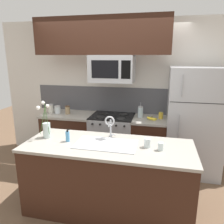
# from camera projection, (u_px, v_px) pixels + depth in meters

# --- Properties ---
(ground_plane) EXTENTS (10.00, 10.00, 0.00)m
(ground_plane) POSITION_uv_depth(u_px,v_px,m) (99.00, 190.00, 3.29)
(ground_plane) COLOR brown
(rear_partition) EXTENTS (5.20, 0.10, 2.60)m
(rear_partition) POSITION_uv_depth(u_px,v_px,m) (132.00, 92.00, 4.11)
(rear_partition) COLOR silver
(rear_partition) RESTS_ON ground
(splash_band) EXTENTS (3.16, 0.01, 0.48)m
(splash_band) POSITION_uv_depth(u_px,v_px,m) (116.00, 100.00, 4.15)
(splash_band) COLOR #4C4C51
(splash_band) RESTS_ON rear_partition
(back_counter_left) EXTENTS (0.95, 0.65, 0.91)m
(back_counter_left) POSITION_uv_depth(u_px,v_px,m) (70.00, 136.00, 4.20)
(back_counter_left) COLOR #381E14
(back_counter_left) RESTS_ON ground
(back_counter_right) EXTENTS (0.60, 0.65, 0.91)m
(back_counter_right) POSITION_uv_depth(u_px,v_px,m) (149.00, 143.00, 3.88)
(back_counter_right) COLOR #381E14
(back_counter_right) RESTS_ON ground
(stove_range) EXTENTS (0.76, 0.64, 0.93)m
(stove_range) POSITION_uv_depth(u_px,v_px,m) (112.00, 140.00, 4.02)
(stove_range) COLOR #A8AAAF
(stove_range) RESTS_ON ground
(microwave) EXTENTS (0.74, 0.40, 0.45)m
(microwave) POSITION_uv_depth(u_px,v_px,m) (112.00, 69.00, 3.68)
(microwave) COLOR #A8AAAF
(upper_cabinet_band) EXTENTS (2.25, 0.34, 0.60)m
(upper_cabinet_band) POSITION_uv_depth(u_px,v_px,m) (101.00, 36.00, 3.55)
(upper_cabinet_band) COLOR #381E14
(refrigerator) EXTENTS (0.88, 0.74, 1.80)m
(refrigerator) POSITION_uv_depth(u_px,v_px,m) (194.00, 122.00, 3.63)
(refrigerator) COLOR #A8AAAF
(refrigerator) RESTS_ON ground
(storage_jar_tall) EXTENTS (0.10, 0.10, 0.17)m
(storage_jar_tall) POSITION_uv_depth(u_px,v_px,m) (51.00, 109.00, 4.14)
(storage_jar_tall) COLOR silver
(storage_jar_tall) RESTS_ON back_counter_left
(storage_jar_medium) EXTENTS (0.11, 0.11, 0.14)m
(storage_jar_medium) POSITION_uv_depth(u_px,v_px,m) (58.00, 110.00, 4.11)
(storage_jar_medium) COLOR silver
(storage_jar_medium) RESTS_ON back_counter_left
(storage_jar_short) EXTENTS (0.09, 0.09, 0.15)m
(storage_jar_short) POSITION_uv_depth(u_px,v_px,m) (68.00, 110.00, 4.06)
(storage_jar_short) COLOR #997F5B
(storage_jar_short) RESTS_ON back_counter_left
(banana_bunch) EXTENTS (0.19, 0.13, 0.08)m
(banana_bunch) POSITION_uv_depth(u_px,v_px,m) (152.00, 119.00, 3.70)
(banana_bunch) COLOR yellow
(banana_bunch) RESTS_ON back_counter_right
(french_press) EXTENTS (0.09, 0.09, 0.27)m
(french_press) POSITION_uv_depth(u_px,v_px,m) (140.00, 112.00, 3.84)
(french_press) COLOR silver
(french_press) RESTS_ON back_counter_right
(coffee_tin) EXTENTS (0.08, 0.08, 0.11)m
(coffee_tin) POSITION_uv_depth(u_px,v_px,m) (161.00, 116.00, 3.76)
(coffee_tin) COLOR gold
(coffee_tin) RESTS_ON back_counter_right
(island_counter) EXTENTS (2.09, 0.82, 0.91)m
(island_counter) POSITION_uv_depth(u_px,v_px,m) (108.00, 177.00, 2.80)
(island_counter) COLOR #381E14
(island_counter) RESTS_ON ground
(kitchen_sink) EXTENTS (0.76, 0.43, 0.16)m
(kitchen_sink) POSITION_uv_depth(u_px,v_px,m) (106.00, 149.00, 2.70)
(kitchen_sink) COLOR #ADAFB5
(kitchen_sink) RESTS_ON island_counter
(sink_faucet) EXTENTS (0.14, 0.14, 0.31)m
(sink_faucet) POSITION_uv_depth(u_px,v_px,m) (110.00, 124.00, 2.84)
(sink_faucet) COLOR #B7BABF
(sink_faucet) RESTS_ON island_counter
(dish_soap_bottle) EXTENTS (0.06, 0.05, 0.16)m
(dish_soap_bottle) POSITION_uv_depth(u_px,v_px,m) (68.00, 136.00, 2.76)
(dish_soap_bottle) COLOR #4C93C6
(dish_soap_bottle) RESTS_ON island_counter
(drinking_glass) EXTENTS (0.08, 0.08, 0.11)m
(drinking_glass) POSITION_uv_depth(u_px,v_px,m) (147.00, 143.00, 2.59)
(drinking_glass) COLOR silver
(drinking_glass) RESTS_ON island_counter
(spare_glass) EXTENTS (0.07, 0.07, 0.09)m
(spare_glass) POSITION_uv_depth(u_px,v_px,m) (161.00, 146.00, 2.51)
(spare_glass) COLOR silver
(spare_glass) RESTS_ON island_counter
(flower_vase) EXTENTS (0.17, 0.14, 0.49)m
(flower_vase) POSITION_uv_depth(u_px,v_px,m) (46.00, 128.00, 2.88)
(flower_vase) COLOR silver
(flower_vase) RESTS_ON island_counter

